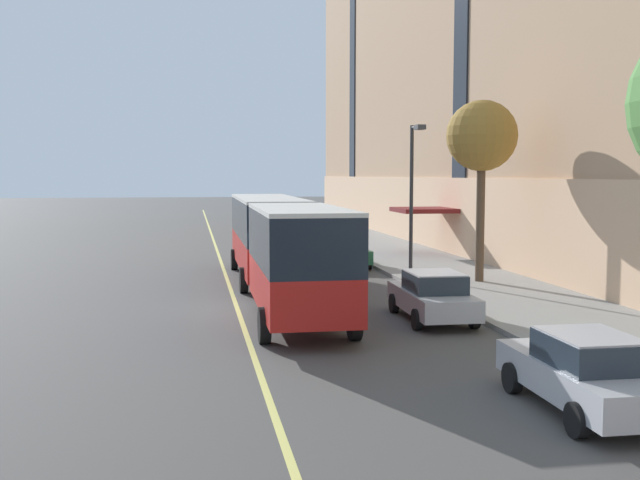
{
  "coord_description": "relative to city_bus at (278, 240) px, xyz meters",
  "views": [
    {
      "loc": [
        -1.89,
        -25.27,
        4.56
      ],
      "look_at": [
        3.48,
        5.91,
        1.8
      ],
      "focal_mm": 42.0,
      "sensor_mm": 36.0,
      "label": 1
    }
  ],
  "objects": [
    {
      "name": "sidewalk",
      "position": [
        8.41,
        0.27,
        -2.02
      ],
      "size": [
        5.72,
        160.0,
        0.15
      ],
      "primitive_type": "cube",
      "color": "gray",
      "rests_on": "ground"
    },
    {
      "name": "street_tree_mid_block",
      "position": [
        8.59,
        1.3,
        3.98
      ],
      "size": [
        2.91,
        2.91,
        7.47
      ],
      "color": "brown",
      "rests_on": "sidewalk"
    },
    {
      "name": "parked_car_silver_4",
      "position": [
        4.2,
        -14.99,
        -1.31
      ],
      "size": [
        1.93,
        4.46,
        1.56
      ],
      "color": "#B7B7BC",
      "rests_on": "ground"
    },
    {
      "name": "ground_plane",
      "position": [
        -1.31,
        -2.73,
        -2.09
      ],
      "size": [
        260.0,
        260.0,
        0.0
      ],
      "primitive_type": "plane",
      "color": "#4C4947"
    },
    {
      "name": "city_bus",
      "position": [
        0.0,
        0.0,
        0.0
      ],
      "size": [
        2.9,
        19.45,
        3.6
      ],
      "color": "red",
      "rests_on": "ground"
    },
    {
      "name": "parked_car_green_1",
      "position": [
        4.32,
        8.2,
        -1.31
      ],
      "size": [
        1.98,
        4.47,
        1.56
      ],
      "color": "#23603D",
      "rests_on": "ground"
    },
    {
      "name": "lane_centerline",
      "position": [
        -1.7,
        0.27,
        -2.09
      ],
      "size": [
        0.16,
        140.0,
        0.01
      ],
      "primitive_type": "cube",
      "color": "#E0D66B",
      "rests_on": "ground"
    },
    {
      "name": "street_lamp",
      "position": [
        6.15,
        2.83,
        2.08
      ],
      "size": [
        0.36,
        1.48,
        6.52
      ],
      "color": "#2D2D30",
      "rests_on": "sidewalk"
    },
    {
      "name": "parked_car_silver_3",
      "position": [
        4.21,
        -5.79,
        -1.31
      ],
      "size": [
        2.06,
        4.6,
        1.56
      ],
      "color": "#B7B7BC",
      "rests_on": "ground"
    },
    {
      "name": "parked_car_black_0",
      "position": [
        4.38,
        21.1,
        -1.31
      ],
      "size": [
        2.0,
        4.4,
        1.56
      ],
      "color": "black",
      "rests_on": "ground"
    },
    {
      "name": "fire_hydrant",
      "position": [
        6.05,
        -13.34,
        -1.6
      ],
      "size": [
        0.42,
        0.24,
        0.72
      ],
      "color": "red",
      "rests_on": "sidewalk"
    }
  ]
}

